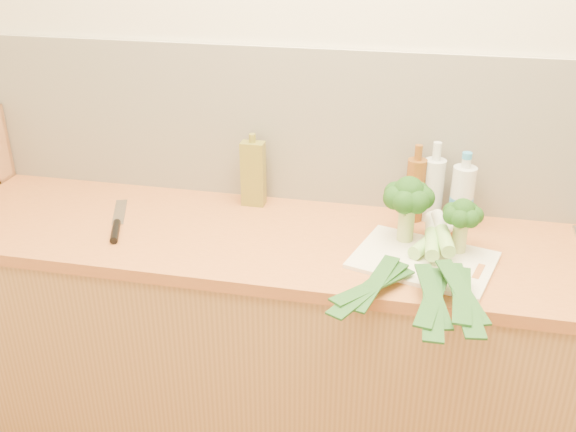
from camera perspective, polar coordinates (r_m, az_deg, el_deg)
room_shell at (r=2.20m, az=6.06°, el=7.52°), size 3.50×3.50×3.50m
counter at (r=2.28m, az=4.33°, el=-12.23°), size 3.20×0.62×0.90m
chopping_board at (r=1.95m, az=11.94°, el=-3.85°), size 0.46×0.39×0.01m
broccoli_left at (r=1.98m, az=10.65°, el=1.63°), size 0.16×0.16×0.21m
broccoli_right at (r=1.96m, az=15.24°, el=0.02°), size 0.12×0.12×0.17m
leek_front at (r=1.92m, az=11.10°, el=-3.30°), size 0.34×0.63×0.04m
leek_mid at (r=1.88m, az=12.69°, el=-3.49°), size 0.10×0.68×0.04m
leek_back at (r=1.87m, az=14.15°, el=-3.28°), size 0.15×0.65×0.04m
chefs_knife at (r=2.17m, az=-15.00°, el=-0.89°), size 0.15×0.32×0.02m
oil_tin at (r=2.24m, az=-3.11°, el=3.82°), size 0.08×0.05×0.26m
glass_bottle at (r=2.18m, az=12.76°, el=2.41°), size 0.07×0.07×0.27m
amber_bottle at (r=2.17m, az=11.23°, el=2.41°), size 0.06×0.06×0.26m
water_bottle at (r=2.16m, az=15.18°, el=1.53°), size 0.08×0.08×0.24m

